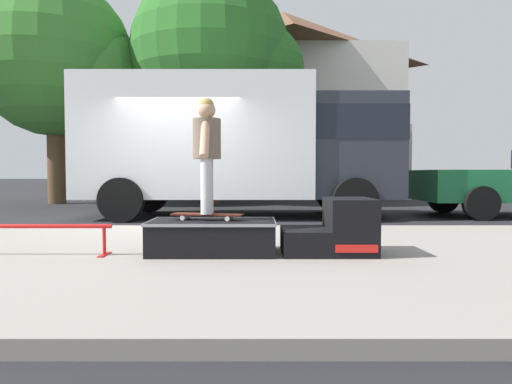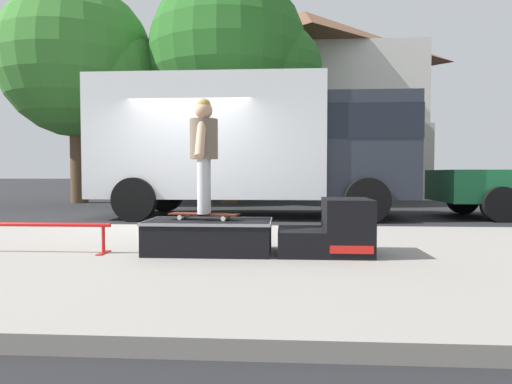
# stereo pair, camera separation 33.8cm
# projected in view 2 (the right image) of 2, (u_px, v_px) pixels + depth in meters

# --- Properties ---
(ground_plane) EXTENTS (140.00, 140.00, 0.00)m
(ground_plane) POSITION_uv_depth(u_px,v_px,m) (178.00, 228.00, 7.88)
(ground_plane) COLOR black
(sidewalk_slab) EXTENTS (50.00, 5.00, 0.12)m
(sidewalk_slab) POSITION_uv_depth(u_px,v_px,m) (113.00, 256.00, 4.89)
(sidewalk_slab) COLOR gray
(sidewalk_slab) RESTS_ON ground
(skate_box) EXTENTS (1.35, 0.72, 0.36)m
(skate_box) POSITION_uv_depth(u_px,v_px,m) (209.00, 235.00, 4.78)
(skate_box) COLOR black
(skate_box) RESTS_ON sidewalk_slab
(kicker_ramp) EXTENTS (0.98, 0.70, 0.60)m
(kicker_ramp) POSITION_uv_depth(u_px,v_px,m) (333.00, 231.00, 4.70)
(kicker_ramp) COLOR black
(kicker_ramp) RESTS_ON sidewalk_slab
(grind_rail) EXTENTS (1.58, 0.28, 0.33)m
(grind_rail) POSITION_uv_depth(u_px,v_px,m) (40.00, 230.00, 4.77)
(grind_rail) COLOR red
(grind_rail) RESTS_ON sidewalk_slab
(skateboard) EXTENTS (0.80, 0.34, 0.07)m
(skateboard) POSITION_uv_depth(u_px,v_px,m) (204.00, 214.00, 4.82)
(skateboard) COLOR #4C1E14
(skateboard) RESTS_ON skate_box
(skater_kid) EXTENTS (0.31, 0.65, 1.26)m
(skater_kid) POSITION_uv_depth(u_px,v_px,m) (204.00, 146.00, 4.79)
(skater_kid) COLOR silver
(skater_kid) RESTS_ON skateboard
(box_truck) EXTENTS (6.91, 2.63, 3.05)m
(box_truck) POSITION_uv_depth(u_px,v_px,m) (254.00, 142.00, 9.93)
(box_truck) COLOR white
(box_truck) RESTS_ON ground
(street_tree_main) EXTENTS (5.47, 4.98, 7.16)m
(street_tree_main) POSITION_uv_depth(u_px,v_px,m) (86.00, 66.00, 14.48)
(street_tree_main) COLOR brown
(street_tree_main) RESTS_ON ground
(street_tree_neighbour) EXTENTS (5.60, 5.09, 7.40)m
(street_tree_neighbour) POSITION_uv_depth(u_px,v_px,m) (237.00, 58.00, 14.20)
(street_tree_neighbour) COLOR brown
(street_tree_neighbour) RESTS_ON ground
(house_behind) EXTENTS (9.54, 8.23, 8.40)m
(house_behind) POSITION_uv_depth(u_px,v_px,m) (304.00, 102.00, 20.16)
(house_behind) COLOR silver
(house_behind) RESTS_ON ground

